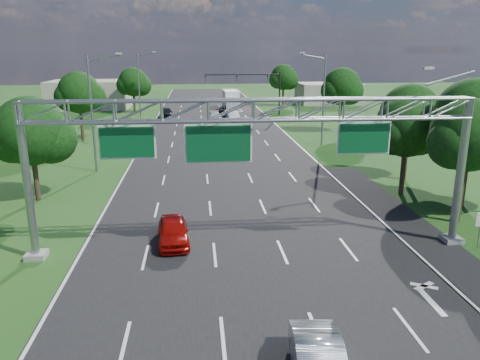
{
  "coord_description": "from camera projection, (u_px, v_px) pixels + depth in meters",
  "views": [
    {
      "loc": [
        -2.58,
        -11.11,
        10.37
      ],
      "look_at": [
        -0.18,
        14.56,
        3.19
      ],
      "focal_mm": 35.0,
      "sensor_mm": 36.0,
      "label": 1
    }
  ],
  "objects": [
    {
      "name": "car_queue_c",
      "position": [
        166.0,
        113.0,
        74.02
      ],
      "size": [
        2.03,
        4.74,
        1.6
      ],
      "primitive_type": "imported",
      "rotation": [
        0.0,
        0.0,
        0.03
      ],
      "color": "black",
      "rests_on": "ground"
    },
    {
      "name": "traffic_signal",
      "position": [
        258.0,
        84.0,
        75.3
      ],
      "size": [
        12.21,
        0.24,
        7.0
      ],
      "color": "black",
      "rests_on": "ground"
    },
    {
      "name": "road",
      "position": [
        226.0,
        168.0,
        42.44
      ],
      "size": [
        18.0,
        180.0,
        0.02
      ],
      "primitive_type": "cube",
      "color": "black",
      "rests_on": "ground"
    },
    {
      "name": "tree_verge_lc",
      "position": [
        134.0,
        83.0,
        78.35
      ],
      "size": [
        5.76,
        4.8,
        7.62
      ],
      "color": "#2D2116",
      "rests_on": "ground"
    },
    {
      "name": "tree_verge_lb",
      "position": [
        80.0,
        95.0,
        53.98
      ],
      "size": [
        5.76,
        4.8,
        8.06
      ],
      "color": "#2D2116",
      "rests_on": "ground"
    },
    {
      "name": "car_queue_a",
      "position": [
        215.0,
        116.0,
        71.17
      ],
      "size": [
        1.98,
        4.5,
        1.29
      ],
      "primitive_type": "imported",
      "rotation": [
        0.0,
        0.0,
        0.04
      ],
      "color": "white",
      "rests_on": "ground"
    },
    {
      "name": "tree_verge_re",
      "position": [
        284.0,
        78.0,
        88.39
      ],
      "size": [
        5.76,
        4.8,
        7.84
      ],
      "color": "#2D2116",
      "rests_on": "ground"
    },
    {
      "name": "tree_verge_rd",
      "position": [
        342.0,
        89.0,
        59.67
      ],
      "size": [
        5.76,
        4.8,
        8.28
      ],
      "color": "#2D2116",
      "rests_on": "ground"
    },
    {
      "name": "road_flare",
      "position": [
        413.0,
        229.0,
        28.01
      ],
      "size": [
        3.0,
        30.0,
        0.02
      ],
      "primitive_type": "cube",
      "color": "black",
      "rests_on": "ground"
    },
    {
      "name": "streetlight_r_mid",
      "position": [
        322.0,
        95.0,
        51.55
      ],
      "size": [
        2.97,
        0.22,
        10.16
      ],
      "color": "gray",
      "rests_on": "ground"
    },
    {
      "name": "ground",
      "position": [
        226.0,
        168.0,
        42.44
      ],
      "size": [
        220.0,
        220.0,
        0.0
      ],
      "primitive_type": "plane",
      "color": "#174314",
      "rests_on": "ground"
    },
    {
      "name": "tree_cluster_right",
      "position": [
        451.0,
        127.0,
        31.97
      ],
      "size": [
        9.91,
        14.6,
        8.68
      ],
      "color": "#2D2116",
      "rests_on": "ground"
    },
    {
      "name": "streetlight_l_far",
      "position": [
        140.0,
        82.0,
        73.5
      ],
      "size": [
        2.97,
        0.22,
        10.16
      ],
      "color": "gray",
      "rests_on": "ground"
    },
    {
      "name": "car_queue_b",
      "position": [
        220.0,
        114.0,
        73.95
      ],
      "size": [
        2.54,
        4.93,
        1.33
      ],
      "primitive_type": "imported",
      "rotation": [
        0.0,
        0.0,
        -0.07
      ],
      "color": "black",
      "rests_on": "ground"
    },
    {
      "name": "car_queue_d",
      "position": [
        233.0,
        117.0,
        69.59
      ],
      "size": [
        1.83,
        4.65,
        1.51
      ],
      "primitive_type": "imported",
      "rotation": [
        0.0,
        0.0,
        0.05
      ],
      "color": "silver",
      "rests_on": "ground"
    },
    {
      "name": "streetlight_l_near",
      "position": [
        94.0,
        108.0,
        39.93
      ],
      "size": [
        2.97,
        0.22,
        10.16
      ],
      "color": "gray",
      "rests_on": "ground"
    },
    {
      "name": "building_left",
      "position": [
        90.0,
        95.0,
        85.84
      ],
      "size": [
        14.0,
        10.0,
        5.0
      ],
      "primitive_type": "cube",
      "color": "#A99D8D",
      "rests_on": "ground"
    },
    {
      "name": "red_coupe",
      "position": [
        173.0,
        231.0,
        25.86
      ],
      "size": [
        1.99,
        4.26,
        1.41
      ],
      "primitive_type": "imported",
      "rotation": [
        0.0,
        0.0,
        0.08
      ],
      "color": "#A10C07",
      "rests_on": "ground"
    },
    {
      "name": "box_truck",
      "position": [
        231.0,
        100.0,
        84.36
      ],
      "size": [
        2.73,
        8.86,
        3.34
      ],
      "rotation": [
        0.0,
        0.0,
        0.03
      ],
      "color": "white",
      "rests_on": "ground"
    },
    {
      "name": "tree_verge_la",
      "position": [
        32.0,
        134.0,
        32.28
      ],
      "size": [
        5.76,
        4.8,
        7.4
      ],
      "color": "#2D2116",
      "rests_on": "ground"
    },
    {
      "name": "sign_gantry",
      "position": [
        255.0,
        122.0,
        23.35
      ],
      "size": [
        23.5,
        1.0,
        9.56
      ],
      "color": "gray",
      "rests_on": "ground"
    },
    {
      "name": "building_right",
      "position": [
        328.0,
        93.0,
        93.93
      ],
      "size": [
        12.0,
        9.0,
        4.0
      ],
      "primitive_type": "cube",
      "color": "#A99D8D",
      "rests_on": "ground"
    }
  ]
}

